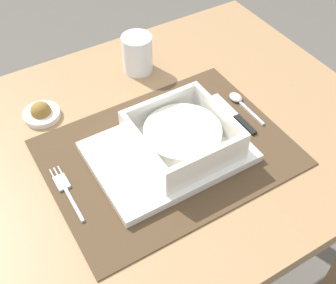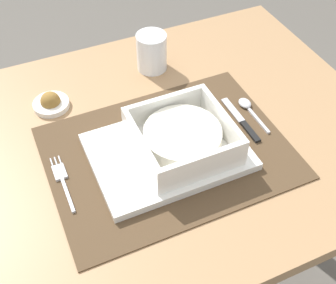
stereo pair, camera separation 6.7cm
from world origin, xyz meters
TOP-DOWN VIEW (x-y plane):
  - dining_table at (0.00, 0.00)m, footprint 0.95×0.69m
  - placemat at (0.02, -0.05)m, footprint 0.45×0.34m
  - serving_plate at (0.02, -0.06)m, footprint 0.28×0.21m
  - porridge_bowl at (0.04, -0.06)m, footprint 0.17×0.17m
  - fork at (-0.18, -0.03)m, footprint 0.02×0.13m
  - spoon at (0.22, -0.01)m, footprint 0.02×0.11m
  - butter_knife at (0.19, -0.04)m, footprint 0.01×0.13m
  - drinking_glass at (0.10, 0.21)m, footprint 0.07×0.07m
  - condiment_saucer at (-0.15, 0.17)m, footprint 0.08×0.08m

SIDE VIEW (x-z plane):
  - dining_table at x=0.00m, z-range 0.25..0.98m
  - placemat at x=0.02m, z-range 0.73..0.73m
  - fork at x=-0.18m, z-range 0.73..0.74m
  - butter_knife at x=0.19m, z-range 0.73..0.74m
  - spoon at x=0.22m, z-range 0.73..0.74m
  - condiment_saucer at x=-0.15m, z-range 0.72..0.76m
  - serving_plate at x=0.02m, z-range 0.73..0.75m
  - drinking_glass at x=0.10m, z-range 0.72..0.81m
  - porridge_bowl at x=0.04m, z-range 0.74..0.80m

